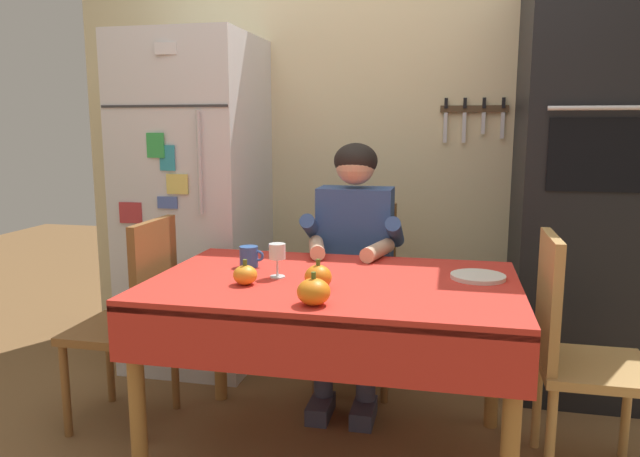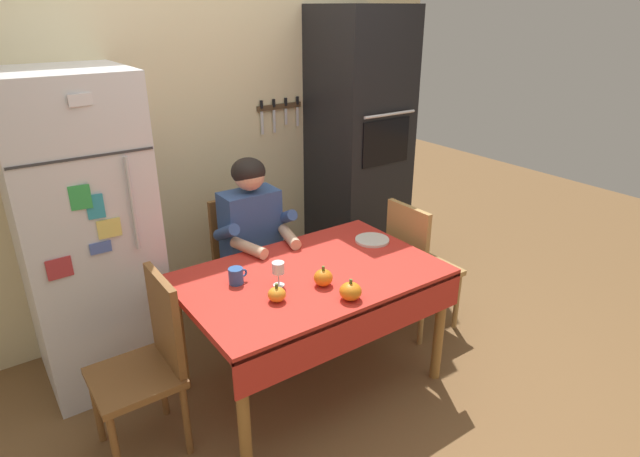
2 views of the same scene
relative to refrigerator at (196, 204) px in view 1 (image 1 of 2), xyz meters
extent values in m
cube|color=beige|center=(1.00, 0.39, 0.40)|extent=(3.70, 0.10, 2.60)
cube|color=#4C3823|center=(1.49, 0.33, 0.52)|extent=(0.36, 0.02, 0.04)
cube|color=silver|center=(1.34, 0.32, 0.42)|extent=(0.02, 0.01, 0.16)
cube|color=black|center=(1.34, 0.32, 0.55)|extent=(0.02, 0.01, 0.06)
cube|color=silver|center=(1.44, 0.32, 0.42)|extent=(0.02, 0.01, 0.16)
cube|color=black|center=(1.44, 0.32, 0.55)|extent=(0.02, 0.01, 0.06)
cube|color=silver|center=(1.54, 0.32, 0.44)|extent=(0.02, 0.01, 0.12)
cube|color=black|center=(1.54, 0.32, 0.55)|extent=(0.02, 0.01, 0.06)
cube|color=silver|center=(1.64, 0.32, 0.43)|extent=(0.02, 0.01, 0.14)
cube|color=black|center=(1.64, 0.32, 0.55)|extent=(0.02, 0.01, 0.06)
cube|color=silver|center=(0.00, 0.00, 0.00)|extent=(0.68, 0.68, 1.80)
cylinder|color=silver|center=(0.19, -0.36, 0.25)|extent=(0.02, 0.02, 0.50)
cube|color=#333335|center=(0.00, -0.34, 0.52)|extent=(0.67, 0.01, 0.01)
cube|color=teal|center=(0.01, -0.35, 0.27)|extent=(0.08, 0.02, 0.12)
cube|color=#E5D666|center=(0.06, -0.35, 0.14)|extent=(0.11, 0.01, 0.10)
cube|color=green|center=(-0.05, -0.35, 0.33)|extent=(0.10, 0.02, 0.12)
cube|color=silver|center=(0.03, -0.35, 0.79)|extent=(0.11, 0.02, 0.06)
cube|color=#B73338|center=(-0.20, -0.35, -0.01)|extent=(0.12, 0.01, 0.11)
cube|color=#4C66B7|center=(0.00, -0.35, 0.05)|extent=(0.11, 0.01, 0.06)
cube|color=black|center=(2.00, 0.04, 0.15)|extent=(0.60, 0.60, 2.10)
cube|color=black|center=(2.00, -0.26, 0.30)|extent=(0.42, 0.01, 0.32)
cylinder|color=silver|center=(2.00, -0.29, 0.50)|extent=(0.45, 0.02, 0.02)
cylinder|color=#9E6B33|center=(0.31, -1.25, -0.55)|extent=(0.06, 0.06, 0.70)
cylinder|color=#9E6B33|center=(0.31, -0.47, -0.55)|extent=(0.06, 0.06, 0.70)
cylinder|color=#9E6B33|center=(1.59, -1.25, -0.55)|extent=(0.06, 0.06, 0.70)
cylinder|color=#9E6B33|center=(1.59, -0.47, -0.55)|extent=(0.06, 0.06, 0.70)
cube|color=red|center=(0.95, -0.86, -0.18)|extent=(1.40, 0.90, 0.04)
cube|color=red|center=(0.95, -1.30, -0.28)|extent=(1.40, 0.01, 0.20)
cube|color=brown|center=(0.93, -0.17, -0.47)|extent=(0.40, 0.40, 0.04)
cube|color=brown|center=(0.93, 0.01, -0.21)|extent=(0.36, 0.04, 0.48)
cylinder|color=brown|center=(0.76, -0.34, -0.69)|extent=(0.04, 0.04, 0.41)
cylinder|color=brown|center=(0.76, 0.00, -0.69)|extent=(0.04, 0.04, 0.41)
cylinder|color=brown|center=(1.10, -0.34, -0.69)|extent=(0.04, 0.04, 0.41)
cylinder|color=brown|center=(1.10, 0.00, -0.69)|extent=(0.04, 0.04, 0.41)
cube|color=#38384C|center=(0.83, -0.55, -0.86)|extent=(0.10, 0.22, 0.08)
cube|color=#38384C|center=(1.03, -0.55, -0.86)|extent=(0.10, 0.22, 0.08)
cylinder|color=#38384C|center=(0.83, -0.49, -0.67)|extent=(0.09, 0.09, 0.38)
cylinder|color=#38384C|center=(1.03, -0.49, -0.67)|extent=(0.09, 0.09, 0.38)
cube|color=#38384C|center=(0.84, -0.33, -0.40)|extent=(0.12, 0.40, 0.11)
cube|color=#38384C|center=(1.02, -0.33, -0.40)|extent=(0.12, 0.40, 0.11)
cube|color=#33518E|center=(0.93, -0.21, -0.11)|extent=(0.36, 0.20, 0.48)
cylinder|color=#33518E|center=(0.73, -0.28, -0.07)|extent=(0.07, 0.26, 0.18)
cylinder|color=#33518E|center=(1.13, -0.28, -0.07)|extent=(0.07, 0.26, 0.18)
cylinder|color=#D8A884|center=(0.79, -0.45, -0.13)|extent=(0.13, 0.27, 0.07)
cylinder|color=#D8A884|center=(1.07, -0.45, -0.13)|extent=(0.13, 0.27, 0.07)
sphere|color=#D8A884|center=(0.93, -0.23, 0.24)|extent=(0.19, 0.19, 0.19)
ellipsoid|color=black|center=(0.93, -0.22, 0.26)|extent=(0.21, 0.21, 0.17)
cube|color=brown|center=(-0.03, -0.78, -0.47)|extent=(0.40, 0.40, 0.04)
cube|color=brown|center=(0.15, -0.78, -0.21)|extent=(0.04, 0.36, 0.48)
cylinder|color=brown|center=(-0.20, -0.61, -0.69)|extent=(0.04, 0.04, 0.41)
cylinder|color=brown|center=(0.14, -0.61, -0.69)|extent=(0.04, 0.04, 0.41)
cylinder|color=brown|center=(-0.20, -0.95, -0.69)|extent=(0.04, 0.04, 0.41)
cylinder|color=brown|center=(0.14, -0.95, -0.69)|extent=(0.04, 0.04, 0.41)
cube|color=tan|center=(1.93, -0.78, -0.47)|extent=(0.40, 0.40, 0.04)
cube|color=tan|center=(1.75, -0.78, -0.21)|extent=(0.04, 0.36, 0.48)
cylinder|color=tan|center=(1.76, -0.95, -0.69)|extent=(0.04, 0.04, 0.41)
cylinder|color=tan|center=(2.10, -0.61, -0.69)|extent=(0.04, 0.04, 0.41)
cylinder|color=tan|center=(1.76, -0.61, -0.69)|extent=(0.04, 0.04, 0.41)
cylinder|color=#2D569E|center=(0.56, -0.73, -0.12)|extent=(0.08, 0.08, 0.09)
torus|color=#2D569E|center=(0.60, -0.73, -0.11)|extent=(0.05, 0.01, 0.05)
cylinder|color=white|center=(0.73, -0.88, -0.16)|extent=(0.06, 0.06, 0.01)
cylinder|color=white|center=(0.73, -0.88, -0.12)|extent=(0.01, 0.01, 0.07)
cylinder|color=white|center=(0.73, -0.88, -0.06)|extent=(0.07, 0.07, 0.06)
ellipsoid|color=orange|center=(0.64, -1.01, -0.12)|extent=(0.09, 0.09, 0.07)
cylinder|color=#4C6023|center=(0.64, -1.01, -0.08)|extent=(0.02, 0.02, 0.02)
ellipsoid|color=orange|center=(0.95, -1.21, -0.12)|extent=(0.11, 0.11, 0.09)
cylinder|color=#4C6023|center=(0.95, -1.21, -0.06)|extent=(0.02, 0.02, 0.02)
ellipsoid|color=orange|center=(0.92, -1.01, -0.12)|extent=(0.10, 0.10, 0.09)
cylinder|color=#4C6023|center=(0.92, -1.01, -0.06)|extent=(0.02, 0.02, 0.02)
cylinder|color=silver|center=(1.49, -0.73, -0.15)|extent=(0.21, 0.21, 0.02)
camera|label=1|loc=(1.38, -3.06, 0.42)|focal=33.52mm
camera|label=2|loc=(-0.48, -2.98, 1.19)|focal=29.58mm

